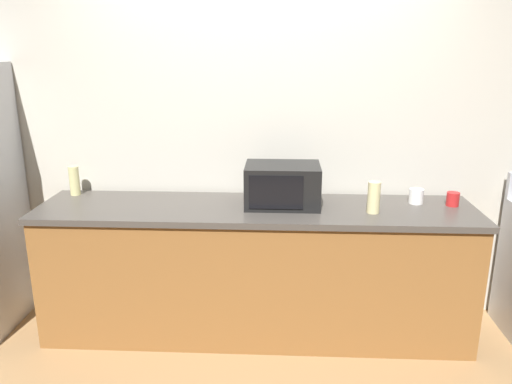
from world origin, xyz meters
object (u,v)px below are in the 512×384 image
Objects in this scene: microwave at (282,185)px; mug_red at (453,199)px; bottle_hand_soap at (374,197)px; bottle_vinegar at (74,181)px; mug_white at (416,196)px.

microwave is 1.11m from mug_red.
bottle_vinegar is at bearing 171.77° from bottle_hand_soap.
mug_white is at bearing 169.29° from mug_red.
bottle_hand_soap reaches higher than mug_white.
bottle_hand_soap is 2.04× the size of mug_white.
microwave is 4.93× the size of mug_white.
mug_white is (-0.22, 0.04, 0.00)m from mug_red.
bottle_hand_soap is 2.21× the size of mug_red.
mug_red is 0.23m from mug_white.
microwave is 2.36× the size of bottle_vinegar.
mug_white is at bearing 33.46° from bottle_hand_soap.
bottle_hand_soap is 0.57m from mug_red.
microwave is 5.34× the size of mug_red.
bottle_vinegar is 2.09× the size of mug_white.
microwave is 0.89m from mug_white.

